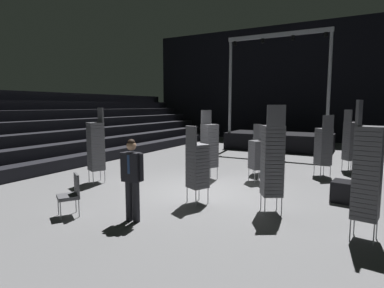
# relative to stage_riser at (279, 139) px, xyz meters

# --- Properties ---
(ground_plane) EXTENTS (22.00, 30.00, 0.10)m
(ground_plane) POSITION_rel_stage_riser_xyz_m (0.00, -9.82, -0.66)
(ground_plane) COLOR slate
(arena_end_wall) EXTENTS (22.00, 0.30, 8.00)m
(arena_end_wall) POSITION_rel_stage_riser_xyz_m (0.00, 5.18, 3.39)
(arena_end_wall) COLOR black
(arena_end_wall) RESTS_ON ground_plane
(bleacher_bank_left) EXTENTS (5.25, 24.00, 3.15)m
(bleacher_bank_left) POSITION_rel_stage_riser_xyz_m (-8.38, -8.82, 0.96)
(bleacher_bank_left) COLOR black
(bleacher_bank_left) RESTS_ON ground_plane
(stage_riser) EXTENTS (5.59, 2.61, 6.13)m
(stage_riser) POSITION_rel_stage_riser_xyz_m (0.00, 0.00, 0.00)
(stage_riser) COLOR black
(stage_riser) RESTS_ON ground_plane
(man_with_tie) EXTENTS (0.57, 0.26, 1.77)m
(man_with_tie) POSITION_rel_stage_riser_xyz_m (-0.14, -12.61, 0.39)
(man_with_tie) COLOR black
(man_with_tie) RESTS_ON ground_plane
(chair_stack_front_left) EXTENTS (0.58, 0.58, 2.39)m
(chair_stack_front_left) POSITION_rel_stage_riser_xyz_m (-3.36, -10.43, 0.58)
(chair_stack_front_left) COLOR #B2B5BA
(chair_stack_front_left) RESTS_ON ground_plane
(chair_stack_front_right) EXTENTS (0.62, 0.62, 2.14)m
(chair_stack_front_right) POSITION_rel_stage_riser_xyz_m (2.92, -5.98, 0.45)
(chair_stack_front_right) COLOR #B2B5BA
(chair_stack_front_right) RESTS_ON ground_plane
(chair_stack_mid_left) EXTENTS (0.62, 0.62, 1.79)m
(chair_stack_mid_left) POSITION_rel_stage_riser_xyz_m (1.12, -7.80, 0.29)
(chair_stack_mid_left) COLOR #B2B5BA
(chair_stack_mid_left) RESTS_ON ground_plane
(chair_stack_mid_right) EXTENTS (0.62, 0.62, 2.31)m
(chair_stack_mid_right) POSITION_rel_stage_riser_xyz_m (3.73, -4.52, 0.54)
(chair_stack_mid_right) COLOR #B2B5BA
(chair_stack_mid_right) RESTS_ON ground_plane
(chair_stack_mid_centre) EXTENTS (0.59, 0.59, 1.96)m
(chair_stack_mid_centre) POSITION_rel_stage_riser_xyz_m (0.48, -10.83, 0.37)
(chair_stack_mid_centre) COLOR #B2B5BA
(chair_stack_mid_centre) RESTS_ON ground_plane
(chair_stack_rear_left) EXTENTS (0.60, 0.60, 2.48)m
(chair_stack_rear_left) POSITION_rel_stage_riser_xyz_m (2.31, -10.64, 0.62)
(chair_stack_rear_left) COLOR #B2B5BA
(chair_stack_rear_left) RESTS_ON ground_plane
(chair_stack_rear_right) EXTENTS (0.59, 0.59, 2.31)m
(chair_stack_rear_right) POSITION_rel_stage_riser_xyz_m (-0.40, -8.25, 0.54)
(chair_stack_rear_right) COLOR #B2B5BA
(chair_stack_rear_right) RESTS_ON ground_plane
(chair_stack_rear_centre) EXTENTS (0.60, 0.60, 1.79)m
(chair_stack_rear_centre) POSITION_rel_stage_riser_xyz_m (0.90, -6.61, 0.29)
(chair_stack_rear_centre) COLOR #B2B5BA
(chair_stack_rear_centre) RESTS_ON ground_plane
(chair_stack_aisle_left) EXTENTS (0.50, 0.50, 2.56)m
(chair_stack_aisle_left) POSITION_rel_stage_riser_xyz_m (4.19, -11.33, 0.66)
(chair_stack_aisle_left) COLOR #B2B5BA
(chair_stack_aisle_left) RESTS_ON ground_plane
(equipment_road_case) EXTENTS (0.97, 0.71, 0.53)m
(equipment_road_case) POSITION_rel_stage_riser_xyz_m (3.92, -8.96, -0.35)
(equipment_road_case) COLOR black
(equipment_road_case) RESTS_ON ground_plane
(loose_chair_near_man) EXTENTS (0.61, 0.61, 0.95)m
(loose_chair_near_man) POSITION_rel_stage_riser_xyz_m (-1.57, -12.98, -0.08)
(loose_chair_near_man) COLOR #B2B5BA
(loose_chair_near_man) RESTS_ON ground_plane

